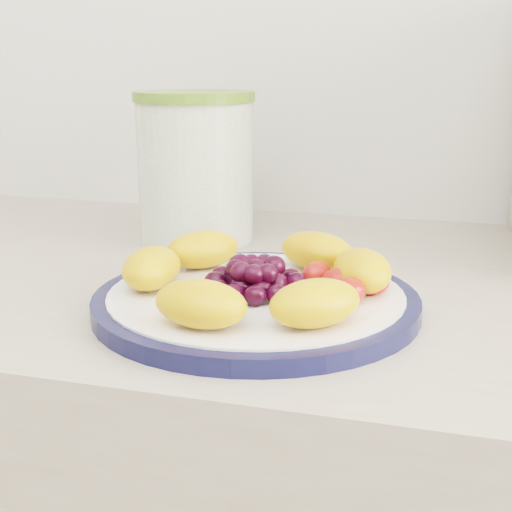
# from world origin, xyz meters

# --- Properties ---
(plate_rim) EXTENTS (0.29, 0.29, 0.01)m
(plate_rim) POSITION_xyz_m (-0.04, 1.08, 0.91)
(plate_rim) COLOR #12163B
(plate_rim) RESTS_ON counter
(plate_face) EXTENTS (0.26, 0.26, 0.02)m
(plate_face) POSITION_xyz_m (-0.04, 1.08, 0.91)
(plate_face) COLOR white
(plate_face) RESTS_ON counter
(canister) EXTENTS (0.15, 0.15, 0.17)m
(canister) POSITION_xyz_m (-0.18, 1.31, 0.98)
(canister) COLOR #3D5F17
(canister) RESTS_ON counter
(canister_lid) EXTENTS (0.16, 0.16, 0.01)m
(canister_lid) POSITION_xyz_m (-0.18, 1.31, 1.07)
(canister_lid) COLOR olive
(canister_lid) RESTS_ON canister
(fruit_plate) EXTENTS (0.25, 0.25, 0.04)m
(fruit_plate) POSITION_xyz_m (-0.03, 1.08, 0.93)
(fruit_plate) COLOR orange
(fruit_plate) RESTS_ON plate_face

